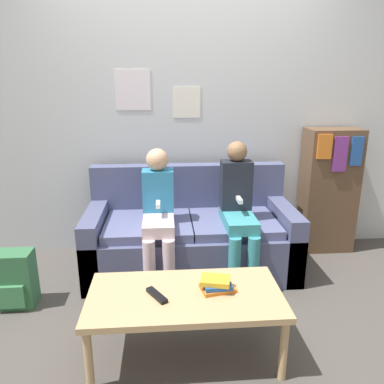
{
  "coord_description": "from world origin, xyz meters",
  "views": [
    {
      "loc": [
        -0.22,
        -2.38,
        1.54
      ],
      "look_at": [
        0.0,
        0.37,
        0.71
      ],
      "focal_mm": 35.0,
      "sensor_mm": 36.0,
      "label": 1
    }
  ],
  "objects_px": {
    "person_right": "(238,207)",
    "backpack": "(13,280)",
    "tv_remote": "(157,295)",
    "bookshelf": "(328,190)",
    "couch": "(191,237)",
    "person_left": "(158,211)",
    "coffee_table": "(185,300)"
  },
  "relations": [
    {
      "from": "person_right",
      "to": "bookshelf",
      "type": "relative_size",
      "value": 0.96
    },
    {
      "from": "coffee_table",
      "to": "couch",
      "type": "bearing_deg",
      "value": 84.02
    },
    {
      "from": "person_right",
      "to": "couch",
      "type": "bearing_deg",
      "value": 152.14
    },
    {
      "from": "person_left",
      "to": "tv_remote",
      "type": "xyz_separation_m",
      "value": [
        -0.01,
        -0.89,
        -0.18
      ]
    },
    {
      "from": "person_right",
      "to": "backpack",
      "type": "distance_m",
      "value": 1.71
    },
    {
      "from": "couch",
      "to": "coffee_table",
      "type": "bearing_deg",
      "value": -95.98
    },
    {
      "from": "couch",
      "to": "tv_remote",
      "type": "relative_size",
      "value": 10.16
    },
    {
      "from": "person_left",
      "to": "backpack",
      "type": "xyz_separation_m",
      "value": [
        -1.02,
        -0.28,
        -0.39
      ]
    },
    {
      "from": "coffee_table",
      "to": "person_right",
      "type": "xyz_separation_m",
      "value": [
        0.47,
        0.87,
        0.25
      ]
    },
    {
      "from": "bookshelf",
      "to": "backpack",
      "type": "xyz_separation_m",
      "value": [
        -2.58,
        -0.76,
        -0.37
      ]
    },
    {
      "from": "coffee_table",
      "to": "tv_remote",
      "type": "xyz_separation_m",
      "value": [
        -0.16,
        -0.02,
        0.05
      ]
    },
    {
      "from": "coffee_table",
      "to": "tv_remote",
      "type": "relative_size",
      "value": 6.57
    },
    {
      "from": "tv_remote",
      "to": "couch",
      "type": "bearing_deg",
      "value": 44.33
    },
    {
      "from": "person_right",
      "to": "tv_remote",
      "type": "distance_m",
      "value": 1.11
    },
    {
      "from": "person_left",
      "to": "tv_remote",
      "type": "bearing_deg",
      "value": -90.38
    },
    {
      "from": "tv_remote",
      "to": "bookshelf",
      "type": "xyz_separation_m",
      "value": [
        1.56,
        1.37,
        0.16
      ]
    },
    {
      "from": "bookshelf",
      "to": "backpack",
      "type": "height_order",
      "value": "bookshelf"
    },
    {
      "from": "person_right",
      "to": "tv_remote",
      "type": "bearing_deg",
      "value": -124.93
    },
    {
      "from": "person_left",
      "to": "person_right",
      "type": "xyz_separation_m",
      "value": [
        0.62,
        0.0,
        0.02
      ]
    },
    {
      "from": "person_left",
      "to": "bookshelf",
      "type": "height_order",
      "value": "bookshelf"
    },
    {
      "from": "bookshelf",
      "to": "backpack",
      "type": "distance_m",
      "value": 2.71
    },
    {
      "from": "coffee_table",
      "to": "person_right",
      "type": "height_order",
      "value": "person_right"
    },
    {
      "from": "person_left",
      "to": "backpack",
      "type": "bearing_deg",
      "value": -164.66
    },
    {
      "from": "coffee_table",
      "to": "person_left",
      "type": "xyz_separation_m",
      "value": [
        -0.15,
        0.87,
        0.23
      ]
    },
    {
      "from": "person_right",
      "to": "backpack",
      "type": "height_order",
      "value": "person_right"
    },
    {
      "from": "person_left",
      "to": "tv_remote",
      "type": "relative_size",
      "value": 6.3
    },
    {
      "from": "tv_remote",
      "to": "backpack",
      "type": "xyz_separation_m",
      "value": [
        -1.02,
        0.61,
        -0.21
      ]
    },
    {
      "from": "coffee_table",
      "to": "bookshelf",
      "type": "distance_m",
      "value": 1.96
    },
    {
      "from": "person_left",
      "to": "bookshelf",
      "type": "distance_m",
      "value": 1.63
    },
    {
      "from": "couch",
      "to": "backpack",
      "type": "distance_m",
      "value": 1.37
    },
    {
      "from": "couch",
      "to": "backpack",
      "type": "bearing_deg",
      "value": -159.8
    },
    {
      "from": "couch",
      "to": "person_left",
      "type": "xyz_separation_m",
      "value": [
        -0.26,
        -0.19,
        0.31
      ]
    }
  ]
}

